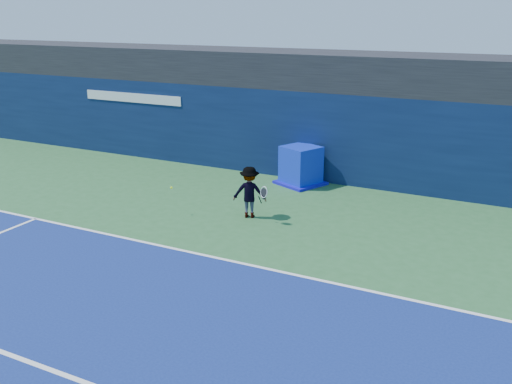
{
  "coord_description": "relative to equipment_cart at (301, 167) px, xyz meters",
  "views": [
    {
      "loc": [
        7.25,
        -7.55,
        5.55
      ],
      "look_at": [
        0.79,
        5.2,
        1.0
      ],
      "focal_mm": 40.0,
      "sensor_mm": 36.0,
      "label": 1
    }
  ],
  "objects": [
    {
      "name": "ground",
      "position": [
        -0.3,
        -9.48,
        -0.59
      ],
      "size": [
        80.0,
        80.0,
        0.0
      ],
      "primitive_type": "plane",
      "color": "#2B5F31",
      "rests_on": "ground"
    },
    {
      "name": "baseline",
      "position": [
        -0.3,
        -6.48,
        -0.58
      ],
      "size": [
        24.0,
        0.1,
        0.01
      ],
      "primitive_type": "cube",
      "color": "white",
      "rests_on": "ground"
    },
    {
      "name": "service_line",
      "position": [
        -0.3,
        -11.48,
        -0.58
      ],
      "size": [
        24.0,
        0.1,
        0.01
      ],
      "primitive_type": "cube",
      "color": "white",
      "rests_on": "ground"
    },
    {
      "name": "stadium_band",
      "position": [
        -0.3,
        2.02,
        3.01
      ],
      "size": [
        36.0,
        3.0,
        1.2
      ],
      "primitive_type": "cube",
      "color": "black",
      "rests_on": "back_wall_assembly"
    },
    {
      "name": "back_wall_assembly",
      "position": [
        -0.3,
        1.02,
        0.91
      ],
      "size": [
        36.0,
        1.03,
        3.0
      ],
      "color": "#0A193B",
      "rests_on": "ground"
    },
    {
      "name": "equipment_cart",
      "position": [
        0.0,
        0.0,
        0.0
      ],
      "size": [
        1.77,
        1.77,
        1.29
      ],
      "color": "#0D23B9",
      "rests_on": "ground"
    },
    {
      "name": "tennis_player",
      "position": [
        -0.04,
        -3.62,
        0.14
      ],
      "size": [
        1.26,
        0.82,
        1.46
      ],
      "color": "white",
      "rests_on": "ground"
    },
    {
      "name": "tennis_ball",
      "position": [
        -2.09,
        -4.45,
        0.22
      ],
      "size": [
        0.07,
        0.07,
        0.07
      ],
      "color": "#C2EA1A",
      "rests_on": "ground"
    }
  ]
}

